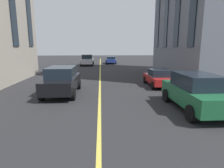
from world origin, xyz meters
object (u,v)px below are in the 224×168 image
Objects in this scene: car_blue_mid at (111,60)px; car_red_far at (159,78)px; car_black_parked_a at (62,80)px; car_green_oncoming at (196,92)px; car_white_trailing at (87,60)px.

car_red_far is at bearing -172.55° from car_blue_mid.
car_green_oncoming is at bearing -116.84° from car_black_parked_a.
car_white_trailing is 1.00× the size of car_green_oncoming.
car_green_oncoming is 8.37m from car_black_parked_a.
car_green_oncoming is at bearing -174.16° from car_blue_mid.
car_red_far is at bearing -0.00° from car_green_oncoming.
car_black_parked_a is at bearing 63.16° from car_green_oncoming.
car_red_far reaches higher than car_blue_mid.
car_green_oncoming is (-6.04, 0.00, 0.27)m from car_red_far.
car_black_parked_a is at bearing 106.88° from car_red_far.
car_white_trailing is 1.07× the size of car_blue_mid.
car_black_parked_a is (-20.73, 0.30, 0.00)m from car_white_trailing.
car_red_far is (-18.46, -7.17, -0.27)m from car_white_trailing.
car_white_trailing is 1.00× the size of car_black_parked_a.
car_black_parked_a is at bearing 169.08° from car_blue_mid.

